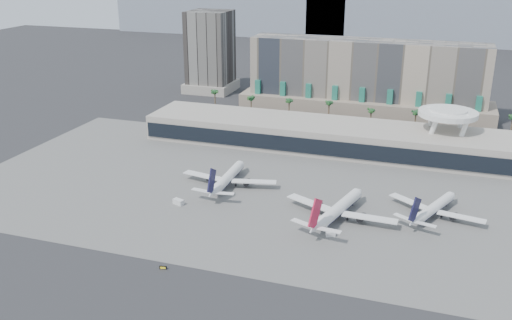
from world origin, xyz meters
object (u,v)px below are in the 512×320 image
(airliner_left, at_px, (228,178))
(taxiway_sign, at_px, (163,268))
(airliner_right, at_px, (434,208))
(service_vehicle_b, at_px, (330,234))
(service_vehicle_a, at_px, (178,202))
(airliner_centre, at_px, (338,209))

(airliner_left, bearing_deg, taxiway_sign, -87.16)
(taxiway_sign, bearing_deg, airliner_right, 28.74)
(airliner_right, bearing_deg, service_vehicle_b, -117.47)
(airliner_left, xyz_separation_m, service_vehicle_b, (47.43, -28.78, -2.74))
(airliner_left, xyz_separation_m, airliner_right, (78.89, -2.63, -0.31))
(airliner_right, distance_m, service_vehicle_b, 40.98)
(airliner_right, height_order, taxiway_sign, airliner_right)
(airliner_left, bearing_deg, service_vehicle_a, -117.66)
(airliner_right, height_order, service_vehicle_b, airliner_right)
(airliner_left, height_order, service_vehicle_b, airliner_left)
(airliner_centre, bearing_deg, service_vehicle_b, -75.31)
(airliner_centre, relative_size, airliner_right, 1.22)
(airliner_left, distance_m, service_vehicle_a, 24.84)
(service_vehicle_a, height_order, service_vehicle_b, service_vehicle_a)
(service_vehicle_a, xyz_separation_m, taxiway_sign, (15.66, -42.75, -0.50))
(airliner_centre, distance_m, airliner_right, 34.08)
(service_vehicle_a, distance_m, service_vehicle_b, 58.78)
(airliner_right, xyz_separation_m, service_vehicle_b, (-31.46, -26.15, -2.44))
(airliner_left, xyz_separation_m, taxiway_sign, (4.68, -64.89, -3.02))
(airliner_left, height_order, taxiway_sign, airliner_left)
(airliner_right, xyz_separation_m, taxiway_sign, (-74.21, -62.25, -2.71))
(service_vehicle_a, bearing_deg, airliner_centre, 26.27)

